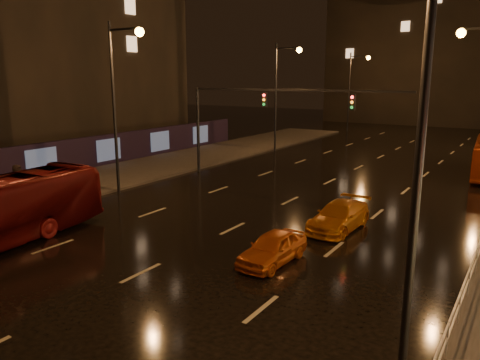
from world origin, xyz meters
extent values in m
plane|color=black|center=(0.00, 20.00, 0.00)|extent=(140.00, 140.00, 0.00)
cube|color=#38332D|center=(-13.50, 15.00, 0.07)|extent=(7.00, 70.00, 0.15)
cube|color=black|center=(-17.20, 12.00, 1.25)|extent=(0.30, 46.00, 2.50)
cylinder|color=black|center=(-9.60, 20.00, 3.10)|extent=(0.22, 0.22, 6.20)
cube|color=black|center=(-2.00, 20.00, 6.10)|extent=(15.20, 0.14, 0.14)
cube|color=black|center=(-4.00, 20.00, 5.45)|extent=(0.32, 0.18, 0.95)
cube|color=black|center=(2.00, 20.00, 5.45)|extent=(0.32, 0.18, 0.95)
sphere|color=#FF1E19|center=(-4.00, 19.88, 5.75)|extent=(0.18, 0.18, 0.18)
cylinder|color=black|center=(9.60, 2.00, 5.00)|extent=(0.18, 0.18, 10.00)
imported|color=#C55212|center=(3.54, 7.38, 0.60)|extent=(1.56, 3.56, 1.19)
imported|color=#C26812|center=(4.20, 12.57, 0.63)|extent=(1.93, 4.38, 1.25)
imported|color=black|center=(-13.18, 7.77, 1.11)|extent=(0.94, 1.11, 1.93)
camera|label=1|loc=(11.45, -7.35, 6.88)|focal=35.00mm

